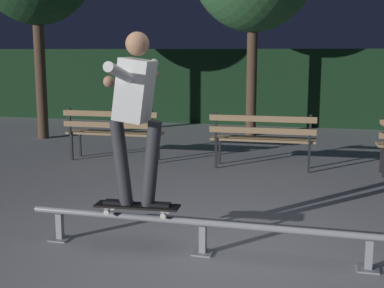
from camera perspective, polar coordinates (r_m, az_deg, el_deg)
ground_plane at (r=4.75m, az=0.81°, el=-12.20°), size 90.00×90.00×0.00m
hedge_backdrop at (r=13.49m, az=10.28°, el=6.10°), size 24.00×1.20×1.85m
grind_rail at (r=4.78m, az=1.17°, el=-9.01°), size 3.33×0.18×0.32m
skateboard at (r=4.91m, az=-5.93°, el=-6.69°), size 0.79×0.25×0.09m
skateboarder at (r=4.73m, az=-6.10°, el=4.24°), size 0.63×1.41×1.56m
park_bench_leftmost at (r=8.79m, az=-8.52°, el=1.61°), size 1.61×0.46×0.88m
park_bench_left_center at (r=8.14m, az=7.60°, el=0.98°), size 1.61×0.46×0.88m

